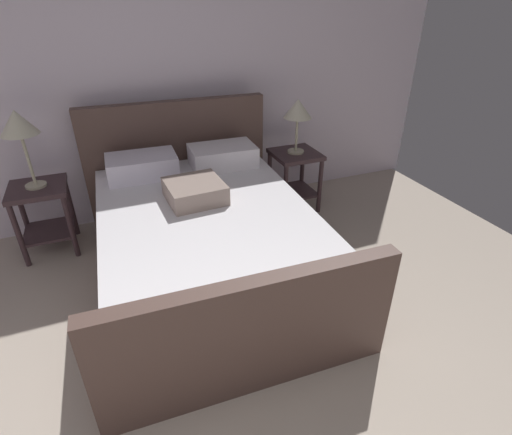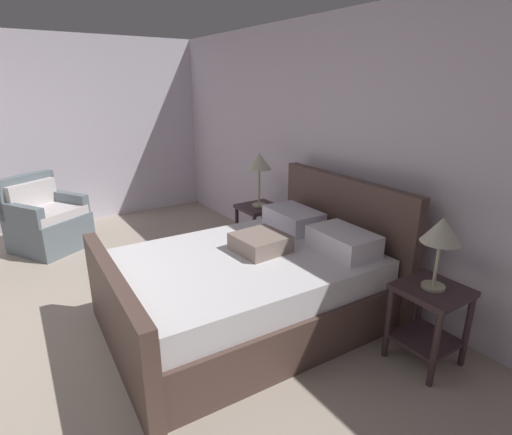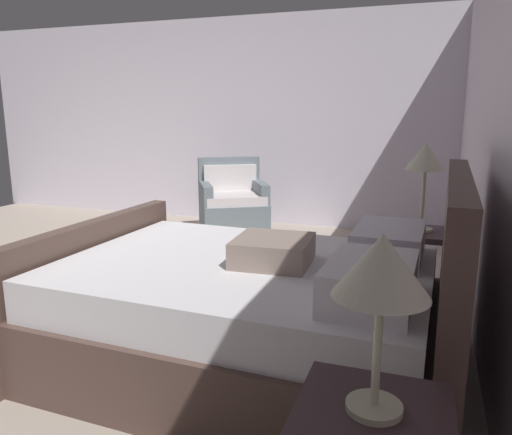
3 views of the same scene
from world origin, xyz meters
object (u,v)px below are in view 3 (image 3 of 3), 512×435
at_px(table_lamp_right, 381,273).
at_px(armchair, 233,207).
at_px(nightstand_left, 419,258).
at_px(table_lamp_left, 426,160).
at_px(bed, 255,309).

relative_size(table_lamp_right, armchair, 0.52).
distance_m(nightstand_left, table_lamp_left, 0.70).
xyz_separation_m(nightstand_left, armchair, (-1.59, -2.07, -0.06)).
bearing_deg(bed, table_lamp_left, 143.72).
distance_m(table_lamp_right, nightstand_left, 2.37).
bearing_deg(armchair, table_lamp_right, 27.05).
bearing_deg(nightstand_left, bed, -36.28).
xyz_separation_m(bed, nightstand_left, (-1.15, 0.84, 0.06)).
bearing_deg(table_lamp_left, bed, -36.28).
distance_m(nightstand_left, armchair, 2.61).
height_order(nightstand_left, armchair, armchair).
relative_size(bed, table_lamp_right, 4.42).
distance_m(table_lamp_right, table_lamp_left, 2.30).
bearing_deg(table_lamp_right, nightstand_left, 177.84).
xyz_separation_m(table_lamp_right, armchair, (-3.89, -1.99, -0.66)).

